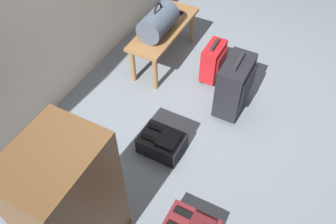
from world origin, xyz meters
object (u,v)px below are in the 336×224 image
at_px(duffel_bag_slate, 158,22).
at_px(suitcase_small_red, 213,61).
at_px(side_cabinet, 71,206).
at_px(bench, 164,33).
at_px(cell_phone, 177,12).
at_px(backpack_dark, 162,143).
at_px(suitcase_upright_charcoal, 234,86).

distance_m(duffel_bag_slate, suitcase_small_red, 0.68).
distance_m(suitcase_small_red, side_cabinet, 2.07).
distance_m(bench, duffel_bag_slate, 0.23).
relative_size(cell_phone, suitcase_small_red, 0.31).
bearing_deg(duffel_bag_slate, cell_phone, -0.02).
xyz_separation_m(cell_phone, suitcase_small_red, (-0.34, -0.59, -0.20)).
height_order(duffel_bag_slate, side_cabinet, side_cabinet).
distance_m(backpack_dark, side_cabinet, 1.09).
bearing_deg(suitcase_upright_charcoal, bench, 68.66).
bearing_deg(cell_phone, suitcase_small_red, -120.11).
bearing_deg(bench, duffel_bag_slate, 180.00).
distance_m(bench, side_cabinet, 2.13).
height_order(cell_phone, suitcase_small_red, suitcase_small_red).
xyz_separation_m(suitcase_upright_charcoal, side_cabinet, (-1.72, 0.48, 0.23)).
bearing_deg(side_cabinet, duffel_bag_slate, 12.82).
xyz_separation_m(backpack_dark, side_cabinet, (-0.98, 0.12, 0.46)).
bearing_deg(bench, suitcase_upright_charcoal, -111.34).
height_order(cell_phone, suitcase_upright_charcoal, suitcase_upright_charcoal).
distance_m(cell_phone, backpack_dark, 1.55).
xyz_separation_m(cell_phone, backpack_dark, (-1.41, -0.56, -0.35)).
bearing_deg(backpack_dark, side_cabinet, 173.27).
bearing_deg(cell_phone, backpack_dark, -158.23).
bearing_deg(cell_phone, bench, 179.97).
xyz_separation_m(duffel_bag_slate, side_cabinet, (-1.96, -0.45, -0.02)).
height_order(bench, backpack_dark, bench).
height_order(bench, suitcase_upright_charcoal, suitcase_upright_charcoal).
xyz_separation_m(bench, side_cabinet, (-2.08, -0.45, 0.18)).
distance_m(cell_phone, side_cabinet, 2.43).
bearing_deg(bench, suitcase_small_red, -93.37).
bearing_deg(cell_phone, side_cabinet, -169.41).
relative_size(bench, suitcase_upright_charcoal, 1.61).
height_order(duffel_bag_slate, cell_phone, duffel_bag_slate).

